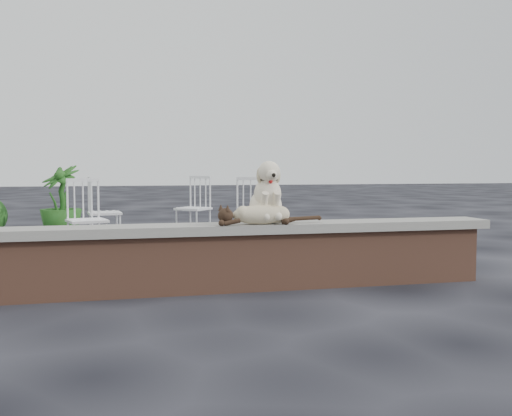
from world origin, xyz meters
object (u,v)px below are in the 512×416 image
object	(u,v)px
chair_c	(251,211)
potted_plant_b	(61,202)
chair_e	(105,212)
chair_d	(193,207)
cat	(261,213)
chair_a	(87,219)
dog	(266,191)

from	to	relation	value
chair_c	potted_plant_b	distance (m)	2.98
chair_e	chair_d	bearing A→B (deg)	-73.63
cat	potted_plant_b	xyz separation A→B (m)	(-2.03, 4.34, -0.12)
chair_e	chair_a	world-z (taller)	same
potted_plant_b	chair_e	bearing A→B (deg)	-57.80
chair_e	potted_plant_b	xyz separation A→B (m)	(-0.66, 1.05, 0.08)
chair_d	chair_a	distance (m)	2.22
chair_d	potted_plant_b	bearing A→B (deg)	-152.86
chair_e	potted_plant_b	distance (m)	1.25
chair_d	dog	bearing A→B (deg)	-45.67
dog	chair_d	xyz separation A→B (m)	(-0.17, 3.69, -0.39)
chair_d	chair_c	size ratio (longest dim) A/B	1.00
cat	chair_a	world-z (taller)	chair_a
dog	cat	world-z (taller)	dog
cat	chair_c	bearing A→B (deg)	77.87
dog	chair_d	distance (m)	3.71
chair_a	chair_d	bearing A→B (deg)	34.05
chair_c	potted_plant_b	bearing A→B (deg)	-12.89
chair_a	potted_plant_b	xyz separation A→B (m)	(-0.49, 2.18, 0.08)
dog	chair_e	distance (m)	3.48
dog	cat	size ratio (longest dim) A/B	0.49
cat	chair_d	size ratio (longest dim) A/B	1.19
cat	chair_d	bearing A→B (deg)	90.66
chair_e	chair_a	xyz separation A→B (m)	(-0.18, -1.13, 0.00)
cat	chair_e	distance (m)	3.57
cat	chair_a	bearing A→B (deg)	124.80
chair_d	chair_c	xyz separation A→B (m)	(0.69, -0.90, 0.00)
cat	potted_plant_b	bearing A→B (deg)	114.36
chair_c	chair_a	size ratio (longest dim) A/B	1.00
dog	chair_e	bearing A→B (deg)	114.05
chair_d	potted_plant_b	distance (m)	2.00
chair_d	potted_plant_b	xyz separation A→B (m)	(-1.94, 0.50, 0.08)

